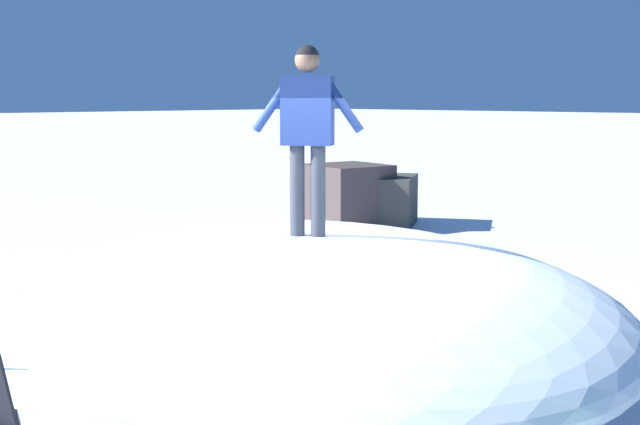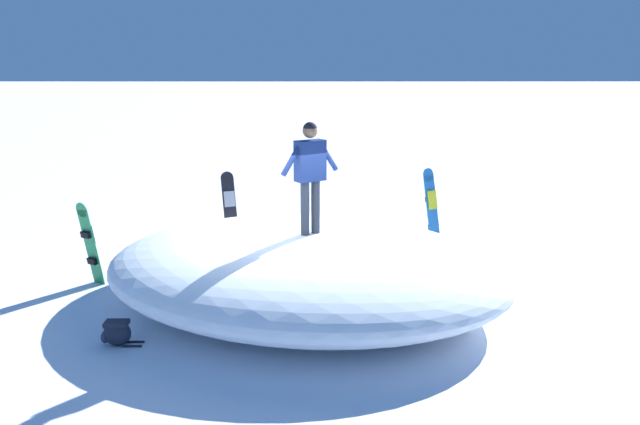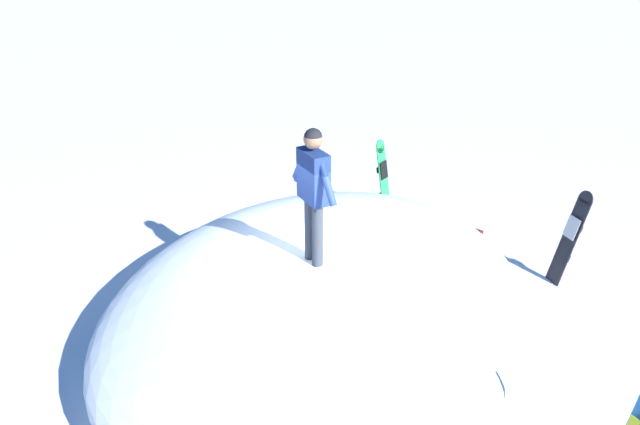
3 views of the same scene
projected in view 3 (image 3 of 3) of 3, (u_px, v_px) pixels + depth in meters
ground at (317, 317)px, 8.37m from camera, size 240.00×240.00×0.00m
snow_mound at (321, 297)px, 7.78m from camera, size 7.14×7.99×1.21m
snowboarder_standing at (313, 184)px, 6.98m from camera, size 0.67×0.92×1.77m
snowboard_primary_upright at (383, 178)px, 11.02m from camera, size 0.38×0.37×1.54m
snowboard_secondary_upright at (571, 236)px, 8.92m from camera, size 0.45×0.41×1.53m
backpack_near at (248, 229)px, 10.45m from camera, size 0.25×0.58×0.36m
backpack_far at (472, 240)px, 10.10m from camera, size 0.50×0.59×0.34m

